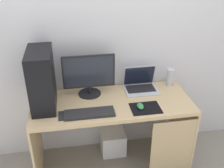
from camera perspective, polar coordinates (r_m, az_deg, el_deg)
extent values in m
plane|color=gray|center=(2.88, 0.00, -16.46)|extent=(8.00, 8.00, 0.00)
cube|color=silver|center=(2.49, -1.33, 11.27)|extent=(4.00, 0.04, 2.60)
cube|color=tan|center=(2.43, 0.00, -4.12)|extent=(1.44, 0.60, 0.03)
cube|color=tan|center=(2.65, -15.77, -12.20)|extent=(0.02, 0.60, 0.71)
cube|color=tan|center=(2.83, 14.59, -9.09)|extent=(0.02, 0.60, 0.71)
cube|color=tan|center=(2.52, 12.80, -13.04)|extent=(0.40, 0.01, 0.57)
cube|color=black|center=(2.31, -14.79, 0.96)|extent=(0.20, 0.41, 0.51)
cylinder|color=black|center=(2.54, -4.81, -2.01)|extent=(0.21, 0.21, 0.01)
cylinder|color=black|center=(2.52, -4.85, -1.21)|extent=(0.04, 0.04, 0.07)
cube|color=black|center=(2.42, -5.01, 2.67)|extent=(0.48, 0.02, 0.32)
cube|color=#232833|center=(2.41, -4.99, 2.57)|extent=(0.45, 0.00, 0.29)
cube|color=#B7BCC6|center=(2.60, 6.23, -1.30)|extent=(0.32, 0.24, 0.01)
cube|color=black|center=(2.61, 6.13, -0.95)|extent=(0.28, 0.16, 0.00)
cube|color=#B7BCC6|center=(2.62, 5.83, 1.86)|extent=(0.32, 0.06, 0.22)
cube|color=black|center=(2.62, 5.87, 1.77)|extent=(0.29, 0.05, 0.20)
cylinder|color=#B7BCC6|center=(2.71, 12.31, 1.42)|extent=(0.07, 0.07, 0.18)
cube|color=#232326|center=(2.25, -4.83, -6.26)|extent=(0.42, 0.14, 0.02)
cube|color=black|center=(2.34, 7.19, -5.15)|extent=(0.26, 0.20, 0.00)
ellipsoid|color=#338C4C|center=(2.32, 6.08, -4.73)|extent=(0.06, 0.10, 0.03)
cube|color=#232326|center=(2.26, -10.49, -6.70)|extent=(0.07, 0.13, 0.01)
cube|color=white|center=(2.93, 0.20, -12.22)|extent=(0.25, 0.25, 0.25)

